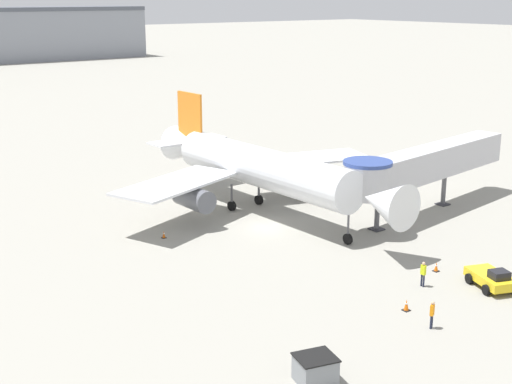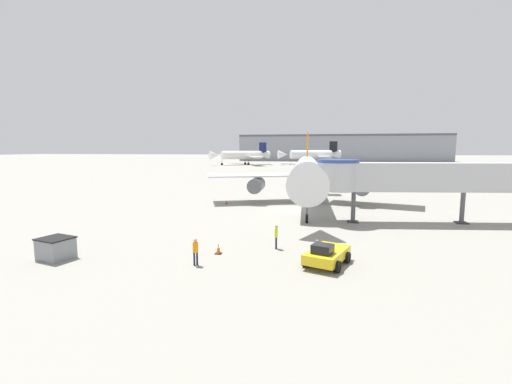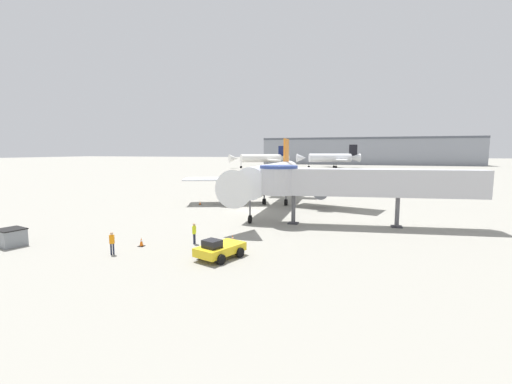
{
  "view_description": "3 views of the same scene",
  "coord_description": "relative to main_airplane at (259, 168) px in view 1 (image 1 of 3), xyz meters",
  "views": [
    {
      "loc": [
        -36.36,
        -46.86,
        19.54
      ],
      "look_at": [
        -3.6,
        -3.19,
        4.43
      ],
      "focal_mm": 50.0,
      "sensor_mm": 36.0,
      "label": 1
    },
    {
      "loc": [
        3.48,
        -41.74,
        7.41
      ],
      "look_at": [
        -3.43,
        -4.2,
        2.59
      ],
      "focal_mm": 24.0,
      "sensor_mm": 36.0,
      "label": 2
    },
    {
      "loc": [
        13.91,
        -42.8,
        7.9
      ],
      "look_at": [
        1.75,
        -3.25,
        2.96
      ],
      "focal_mm": 24.0,
      "sensor_mm": 36.0,
      "label": 3
    }
  ],
  "objects": [
    {
      "name": "service_container_gray",
      "position": [
        -15.9,
        -25.88,
        -3.5
      ],
      "size": [
        2.46,
        2.3,
        1.47
      ],
      "rotation": [
        0.0,
        0.0,
        -0.26
      ],
      "color": "gray",
      "rests_on": "ground_plane"
    },
    {
      "name": "pushback_tug_yellow",
      "position": [
        2.11,
        -23.86,
        -3.52
      ],
      "size": [
        3.18,
        4.21,
        1.55
      ],
      "rotation": [
        0.0,
        0.0,
        -0.36
      ],
      "color": "yellow",
      "rests_on": "ground_plane"
    },
    {
      "name": "ground_crew_wing_walker",
      "position": [
        -6.12,
        -25.43,
        -3.21
      ],
      "size": [
        0.39,
        0.31,
        1.78
      ],
      "rotation": [
        0.0,
        0.0,
        0.38
      ],
      "color": "#1E2338",
      "rests_on": "ground_plane"
    },
    {
      "name": "jet_bridge",
      "position": [
        11.18,
        -9.32,
        0.44
      ],
      "size": [
        22.76,
        6.21,
        6.36
      ],
      "rotation": [
        0.0,
        0.0,
        0.14
      ],
      "color": "#B7B7BC",
      "rests_on": "ground_plane"
    },
    {
      "name": "ground_crew_marshaller",
      "position": [
        -1.51,
        -20.83,
        -3.18
      ],
      "size": [
        0.24,
        0.36,
        1.82
      ],
      "rotation": [
        0.0,
        0.0,
        4.75
      ],
      "color": "#1E2338",
      "rests_on": "ground_plane"
    },
    {
      "name": "ground_plane",
      "position": [
        -1.98,
        -3.78,
        -4.23
      ],
      "size": [
        800.0,
        800.0,
        0.0
      ],
      "primitive_type": "plane",
      "color": "gray"
    },
    {
      "name": "traffic_cone_apron_front",
      "position": [
        -5.4,
        -22.81,
        -3.87
      ],
      "size": [
        0.46,
        0.46,
        0.76
      ],
      "color": "black",
      "rests_on": "ground_plane"
    },
    {
      "name": "traffic_cone_near_nose",
      "position": [
        1.5,
        -19.56,
        -3.9
      ],
      "size": [
        0.43,
        0.43,
        0.71
      ],
      "color": "black",
      "rests_on": "ground_plane"
    },
    {
      "name": "traffic_cone_port_wing",
      "position": [
        -10.76,
        -1.07,
        -3.95
      ],
      "size": [
        0.36,
        0.36,
        0.6
      ],
      "color": "black",
      "rests_on": "ground_plane"
    },
    {
      "name": "main_airplane",
      "position": [
        0.0,
        0.0,
        0.0
      ],
      "size": [
        28.61,
        31.36,
        10.02
      ],
      "rotation": [
        0.0,
        0.0,
        0.04
      ],
      "color": "silver",
      "rests_on": "ground_plane"
    }
  ]
}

